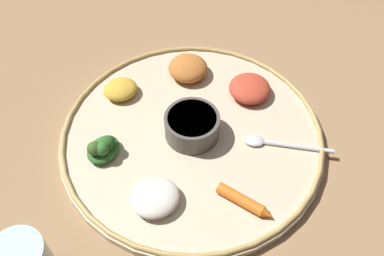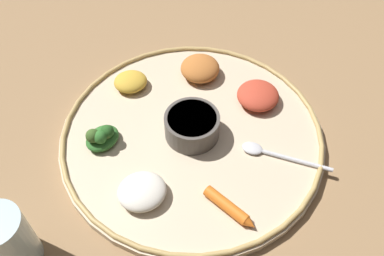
{
  "view_description": "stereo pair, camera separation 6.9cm",
  "coord_description": "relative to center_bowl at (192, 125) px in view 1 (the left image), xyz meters",
  "views": [
    {
      "loc": [
        0.31,
        0.3,
        0.56
      ],
      "look_at": [
        0.0,
        0.0,
        0.03
      ],
      "focal_mm": 39.39,
      "sensor_mm": 36.0,
      "label": 1
    },
    {
      "loc": [
        0.26,
        0.35,
        0.56
      ],
      "look_at": [
        0.0,
        0.0,
        0.03
      ],
      "focal_mm": 39.39,
      "sensor_mm": 36.0,
      "label": 2
    }
  ],
  "objects": [
    {
      "name": "platter",
      "position": [
        0.0,
        0.0,
        -0.03
      ],
      "size": [
        0.44,
        0.44,
        0.01
      ],
      "primitive_type": "cylinder",
      "color": "#C6B293",
      "rests_on": "ground_plane"
    },
    {
      "name": "greens_pile",
      "position": [
        0.13,
        -0.07,
        -0.01
      ],
      "size": [
        0.07,
        0.06,
        0.04
      ],
      "color": "#2D6628",
      "rests_on": "platter"
    },
    {
      "name": "center_bowl",
      "position": [
        0.0,
        0.0,
        0.0
      ],
      "size": [
        0.09,
        0.09,
        0.04
      ],
      "color": "#4C4742",
      "rests_on": "platter"
    },
    {
      "name": "mound_berbere_red",
      "position": [
        -0.14,
        0.01,
        -0.01
      ],
      "size": [
        0.09,
        0.09,
        0.03
      ],
      "primitive_type": "ellipsoid",
      "rotation": [
        0.0,
        0.0,
        5.07
      ],
      "color": "#B73D28",
      "rests_on": "platter"
    },
    {
      "name": "carrot_near_spoon",
      "position": [
        0.04,
        0.15,
        -0.01
      ],
      "size": [
        0.03,
        0.09,
        0.02
      ],
      "color": "orange",
      "rests_on": "platter"
    },
    {
      "name": "mound_rice_white",
      "position": [
        0.13,
        0.05,
        -0.01
      ],
      "size": [
        0.09,
        0.09,
        0.03
      ],
      "primitive_type": "ellipsoid",
      "rotation": [
        0.0,
        0.0,
        5.95
      ],
      "color": "silver",
      "rests_on": "platter"
    },
    {
      "name": "mound_lentil_yellow",
      "position": [
        0.02,
        -0.15,
        -0.01
      ],
      "size": [
        0.08,
        0.07,
        0.03
      ],
      "primitive_type": "ellipsoid",
      "rotation": [
        0.0,
        0.0,
        2.71
      ],
      "color": "gold",
      "rests_on": "platter"
    },
    {
      "name": "spoon",
      "position": [
        -0.07,
        0.11,
        -0.02
      ],
      "size": [
        0.09,
        0.13,
        0.01
      ],
      "color": "silver",
      "rests_on": "platter"
    },
    {
      "name": "platter_rim",
      "position": [
        0.0,
        0.0,
        -0.02
      ],
      "size": [
        0.43,
        0.43,
        0.01
      ],
      "primitive_type": "torus",
      "color": "tan",
      "rests_on": "platter"
    },
    {
      "name": "mound_chickpea",
      "position": [
        -0.1,
        -0.1,
        -0.01
      ],
      "size": [
        0.08,
        0.08,
        0.03
      ],
      "primitive_type": "ellipsoid",
      "rotation": [
        0.0,
        0.0,
        4.84
      ],
      "color": "#B2662D",
      "rests_on": "platter"
    },
    {
      "name": "ground_plane",
      "position": [
        0.0,
        0.0,
        -0.04
      ],
      "size": [
        2.4,
        2.4,
        0.0
      ],
      "primitive_type": "plane",
      "color": "olive"
    }
  ]
}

